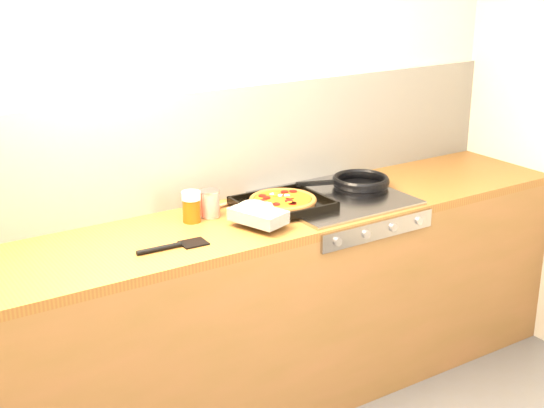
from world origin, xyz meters
TOP-DOWN VIEW (x-y plane):
  - room_shell at (0.00, 1.39)m, footprint 3.20×3.20m
  - counter_run at (0.00, 1.10)m, footprint 3.20×0.62m
  - stovetop at (0.45, 1.10)m, footprint 0.60×0.56m
  - pizza_on_tray at (0.12, 1.08)m, footprint 0.50×0.43m
  - frying_pan at (0.63, 1.14)m, footprint 0.47×0.35m
  - tomato_can at (-0.13, 1.21)m, footprint 0.09×0.09m
  - juice_glass at (-0.22, 1.19)m, footprint 0.09×0.09m
  - wooden_spoon at (0.09, 1.30)m, footprint 0.30×0.08m
  - black_spatula at (-0.42, 0.97)m, footprint 0.28×0.09m

SIDE VIEW (x-z plane):
  - counter_run at x=0.00m, z-range 0.00..0.90m
  - stovetop at x=0.45m, z-range 0.90..0.92m
  - black_spatula at x=-0.42m, z-range 0.90..0.92m
  - wooden_spoon at x=0.09m, z-range 0.90..0.92m
  - frying_pan at x=0.63m, z-range 0.92..0.96m
  - pizza_on_tray at x=0.12m, z-range 0.91..0.97m
  - tomato_can at x=-0.13m, z-range 0.90..1.02m
  - juice_glass at x=-0.22m, z-range 0.90..1.03m
  - room_shell at x=0.00m, z-range -0.45..2.75m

